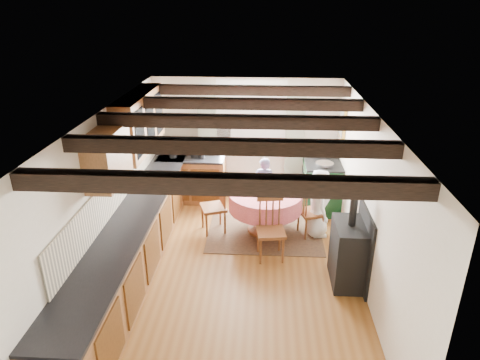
# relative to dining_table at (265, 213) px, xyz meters

# --- Properties ---
(floor) EXTENTS (3.60, 5.50, 0.00)m
(floor) POSITION_rel_dining_table_xyz_m (-0.41, -1.21, -0.38)
(floor) COLOR brown
(floor) RESTS_ON ground
(ceiling) EXTENTS (3.60, 5.50, 0.00)m
(ceiling) POSITION_rel_dining_table_xyz_m (-0.41, -1.21, 2.02)
(ceiling) COLOR white
(ceiling) RESTS_ON ground
(wall_back) EXTENTS (3.60, 0.00, 2.40)m
(wall_back) POSITION_rel_dining_table_xyz_m (-0.41, 1.54, 0.82)
(wall_back) COLOR silver
(wall_back) RESTS_ON ground
(wall_front) EXTENTS (3.60, 0.00, 2.40)m
(wall_front) POSITION_rel_dining_table_xyz_m (-0.41, -3.96, 0.82)
(wall_front) COLOR silver
(wall_front) RESTS_ON ground
(wall_left) EXTENTS (0.00, 5.50, 2.40)m
(wall_left) POSITION_rel_dining_table_xyz_m (-2.21, -1.21, 0.82)
(wall_left) COLOR silver
(wall_left) RESTS_ON ground
(wall_right) EXTENTS (0.00, 5.50, 2.40)m
(wall_right) POSITION_rel_dining_table_xyz_m (1.39, -1.21, 0.82)
(wall_right) COLOR silver
(wall_right) RESTS_ON ground
(beam_a) EXTENTS (3.60, 0.16, 0.16)m
(beam_a) POSITION_rel_dining_table_xyz_m (-0.41, -3.21, 1.93)
(beam_a) COLOR black
(beam_a) RESTS_ON ceiling
(beam_b) EXTENTS (3.60, 0.16, 0.16)m
(beam_b) POSITION_rel_dining_table_xyz_m (-0.41, -2.21, 1.93)
(beam_b) COLOR black
(beam_b) RESTS_ON ceiling
(beam_c) EXTENTS (3.60, 0.16, 0.16)m
(beam_c) POSITION_rel_dining_table_xyz_m (-0.41, -1.21, 1.93)
(beam_c) COLOR black
(beam_c) RESTS_ON ceiling
(beam_d) EXTENTS (3.60, 0.16, 0.16)m
(beam_d) POSITION_rel_dining_table_xyz_m (-0.41, -0.21, 1.93)
(beam_d) COLOR black
(beam_d) RESTS_ON ceiling
(beam_e) EXTENTS (3.60, 0.16, 0.16)m
(beam_e) POSITION_rel_dining_table_xyz_m (-0.41, 0.79, 1.93)
(beam_e) COLOR black
(beam_e) RESTS_ON ceiling
(splash_left) EXTENTS (0.02, 4.50, 0.55)m
(splash_left) POSITION_rel_dining_table_xyz_m (-2.19, -0.91, 0.82)
(splash_left) COLOR beige
(splash_left) RESTS_ON wall_left
(splash_back) EXTENTS (1.40, 0.02, 0.55)m
(splash_back) POSITION_rel_dining_table_xyz_m (-1.41, 1.52, 0.82)
(splash_back) COLOR beige
(splash_back) RESTS_ON wall_back
(base_cabinet_left) EXTENTS (0.60, 5.30, 0.88)m
(base_cabinet_left) POSITION_rel_dining_table_xyz_m (-1.91, -1.21, 0.06)
(base_cabinet_left) COLOR #935934
(base_cabinet_left) RESTS_ON floor
(base_cabinet_back) EXTENTS (1.30, 0.60, 0.88)m
(base_cabinet_back) POSITION_rel_dining_table_xyz_m (-1.46, 1.24, 0.06)
(base_cabinet_back) COLOR #935934
(base_cabinet_back) RESTS_ON floor
(worktop_left) EXTENTS (0.64, 5.30, 0.04)m
(worktop_left) POSITION_rel_dining_table_xyz_m (-1.89, -1.21, 0.52)
(worktop_left) COLOR black
(worktop_left) RESTS_ON base_cabinet_left
(worktop_back) EXTENTS (1.30, 0.64, 0.04)m
(worktop_back) POSITION_rel_dining_table_xyz_m (-1.46, 1.22, 0.52)
(worktop_back) COLOR black
(worktop_back) RESTS_ON base_cabinet_back
(wall_cabinet_glass) EXTENTS (0.34, 1.80, 0.90)m
(wall_cabinet_glass) POSITION_rel_dining_table_xyz_m (-2.04, -0.01, 1.57)
(wall_cabinet_glass) COLOR #935934
(wall_cabinet_glass) RESTS_ON wall_left
(wall_cabinet_solid) EXTENTS (0.34, 0.90, 0.70)m
(wall_cabinet_solid) POSITION_rel_dining_table_xyz_m (-2.04, -1.51, 1.52)
(wall_cabinet_solid) COLOR #935934
(wall_cabinet_solid) RESTS_ON wall_left
(window_frame) EXTENTS (1.34, 0.03, 1.54)m
(window_frame) POSITION_rel_dining_table_xyz_m (-0.31, 1.52, 1.22)
(window_frame) COLOR white
(window_frame) RESTS_ON wall_back
(window_pane) EXTENTS (1.20, 0.01, 1.40)m
(window_pane) POSITION_rel_dining_table_xyz_m (-0.31, 1.53, 1.22)
(window_pane) COLOR white
(window_pane) RESTS_ON wall_back
(curtain_left) EXTENTS (0.35, 0.10, 2.10)m
(curtain_left) POSITION_rel_dining_table_xyz_m (-1.16, 1.44, 0.72)
(curtain_left) COLOR #8EA578
(curtain_left) RESTS_ON wall_back
(curtain_right) EXTENTS (0.35, 0.10, 2.10)m
(curtain_right) POSITION_rel_dining_table_xyz_m (0.54, 1.44, 0.72)
(curtain_right) COLOR #8EA578
(curtain_right) RESTS_ON wall_back
(curtain_rod) EXTENTS (2.00, 0.03, 0.03)m
(curtain_rod) POSITION_rel_dining_table_xyz_m (-0.31, 1.44, 1.82)
(curtain_rod) COLOR black
(curtain_rod) RESTS_ON wall_back
(wall_picture) EXTENTS (0.04, 0.50, 0.60)m
(wall_picture) POSITION_rel_dining_table_xyz_m (1.36, 1.09, 1.32)
(wall_picture) COLOR gold
(wall_picture) RESTS_ON wall_right
(wall_plate) EXTENTS (0.30, 0.02, 0.30)m
(wall_plate) POSITION_rel_dining_table_xyz_m (0.64, 1.51, 1.32)
(wall_plate) COLOR silver
(wall_plate) RESTS_ON wall_back
(rug) EXTENTS (1.95, 1.52, 0.01)m
(rug) POSITION_rel_dining_table_xyz_m (0.00, 0.00, -0.37)
(rug) COLOR #352820
(rug) RESTS_ON floor
(dining_table) EXTENTS (1.24, 1.24, 0.75)m
(dining_table) POSITION_rel_dining_table_xyz_m (0.00, 0.00, 0.00)
(dining_table) COLOR #FD777C
(dining_table) RESTS_ON floor
(chair_near) EXTENTS (0.48, 0.50, 0.99)m
(chair_near) POSITION_rel_dining_table_xyz_m (0.09, -0.80, 0.12)
(chair_near) COLOR brown
(chair_near) RESTS_ON floor
(chair_left) EXTENTS (0.56, 0.54, 0.98)m
(chair_left) POSITION_rel_dining_table_xyz_m (-0.89, -0.01, 0.12)
(chair_left) COLOR brown
(chair_left) RESTS_ON floor
(chair_right) EXTENTS (0.52, 0.51, 0.92)m
(chair_right) POSITION_rel_dining_table_xyz_m (0.78, -0.04, 0.08)
(chair_right) COLOR brown
(chair_right) RESTS_ON floor
(aga_range) EXTENTS (0.68, 1.06, 0.97)m
(aga_range) POSITION_rel_dining_table_xyz_m (1.06, 1.05, 0.11)
(aga_range) COLOR #0E3419
(aga_range) RESTS_ON floor
(cast_iron_stove) EXTENTS (0.43, 0.72, 1.43)m
(cast_iron_stove) POSITION_rel_dining_table_xyz_m (1.17, -1.34, 0.34)
(cast_iron_stove) COLOR black
(cast_iron_stove) RESTS_ON floor
(child_far) EXTENTS (0.44, 0.31, 1.12)m
(child_far) POSITION_rel_dining_table_xyz_m (-0.03, 0.71, 0.18)
(child_far) COLOR #46435F
(child_far) RESTS_ON floor
(child_right) EXTENTS (0.46, 0.63, 1.19)m
(child_right) POSITION_rel_dining_table_xyz_m (0.89, -0.03, 0.22)
(child_right) COLOR white
(child_right) RESTS_ON floor
(bowl_a) EXTENTS (0.27, 0.27, 0.06)m
(bowl_a) POSITION_rel_dining_table_xyz_m (0.17, 0.25, 0.40)
(bowl_a) COLOR silver
(bowl_a) RESTS_ON dining_table
(bowl_b) EXTENTS (0.30, 0.30, 0.07)m
(bowl_b) POSITION_rel_dining_table_xyz_m (-0.03, 0.32, 0.41)
(bowl_b) COLOR silver
(bowl_b) RESTS_ON dining_table
(cup) EXTENTS (0.14, 0.14, 0.10)m
(cup) POSITION_rel_dining_table_xyz_m (0.16, 0.34, 0.43)
(cup) COLOR silver
(cup) RESTS_ON dining_table
(canister_tall) EXTENTS (0.15, 0.15, 0.25)m
(canister_tall) POSITION_rel_dining_table_xyz_m (-1.80, 1.16, 0.67)
(canister_tall) COLOR #262628
(canister_tall) RESTS_ON worktop_back
(canister_wide) EXTENTS (0.20, 0.20, 0.22)m
(canister_wide) POSITION_rel_dining_table_xyz_m (-1.36, 1.22, 0.65)
(canister_wide) COLOR #262628
(canister_wide) RESTS_ON worktop_back
(canister_slim) EXTENTS (0.11, 0.11, 0.31)m
(canister_slim) POSITION_rel_dining_table_xyz_m (-1.23, 1.14, 0.70)
(canister_slim) COLOR #262628
(canister_slim) RESTS_ON worktop_back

